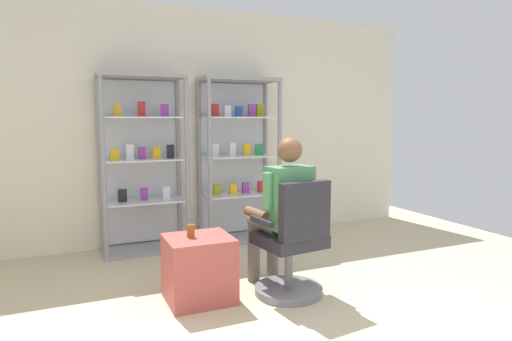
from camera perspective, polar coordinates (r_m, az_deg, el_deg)
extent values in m
cube|color=silver|center=(5.24, -9.05, 5.71)|extent=(6.00, 0.10, 2.70)
cylinder|color=gray|center=(4.61, -19.18, 0.30)|extent=(0.05, 0.05, 1.90)
cylinder|color=gray|center=(4.75, -8.90, 0.77)|extent=(0.05, 0.05, 1.90)
cylinder|color=gray|center=(5.00, -19.54, 0.77)|extent=(0.05, 0.05, 1.90)
cylinder|color=gray|center=(5.13, -10.03, 1.19)|extent=(0.05, 0.05, 1.90)
cube|color=gray|center=(4.85, -14.69, 11.77)|extent=(0.90, 0.45, 0.04)
cube|color=gray|center=(5.03, -14.05, -9.82)|extent=(0.90, 0.45, 0.04)
cube|color=silver|center=(5.06, -14.75, 1.00)|extent=(0.84, 0.02, 1.80)
cube|color=silver|center=(4.91, -14.22, -3.88)|extent=(0.82, 0.39, 0.02)
cube|color=black|center=(4.87, -16.93, -3.14)|extent=(0.09, 0.04, 0.14)
cube|color=purple|center=(4.91, -14.30, -2.97)|extent=(0.08, 0.03, 0.14)
cube|color=silver|center=(4.92, -11.54, -2.88)|extent=(0.08, 0.04, 0.14)
cube|color=silver|center=(4.85, -14.38, 1.36)|extent=(0.82, 0.39, 0.02)
cube|color=gold|center=(4.76, -17.84, 1.99)|extent=(0.09, 0.05, 0.12)
cube|color=silver|center=(4.85, -16.07, 2.33)|extent=(0.09, 0.05, 0.16)
cube|color=purple|center=(4.87, -14.55, 2.22)|extent=(0.07, 0.05, 0.13)
cube|color=gold|center=(4.88, -12.76, 2.27)|extent=(0.08, 0.05, 0.13)
cube|color=black|center=(4.88, -11.04, 2.44)|extent=(0.08, 0.05, 0.15)
cube|color=silver|center=(4.83, -14.53, 6.68)|extent=(0.82, 0.39, 0.02)
cube|color=gold|center=(4.80, -17.52, 7.45)|extent=(0.07, 0.04, 0.13)
cube|color=red|center=(4.84, -14.62, 7.72)|extent=(0.08, 0.04, 0.16)
cube|color=purple|center=(4.84, -11.75, 7.64)|extent=(0.08, 0.04, 0.13)
cylinder|color=gray|center=(4.81, -6.02, 0.90)|extent=(0.05, 0.05, 1.90)
cylinder|color=gray|center=(5.13, 3.06, 1.29)|extent=(0.05, 0.05, 1.90)
cylinder|color=gray|center=(5.20, -7.35, 1.31)|extent=(0.05, 0.05, 1.90)
cylinder|color=gray|center=(5.49, 1.20, 1.65)|extent=(0.05, 0.05, 1.90)
cube|color=gray|center=(5.14, -2.22, 11.68)|extent=(0.90, 0.45, 0.04)
cube|color=gray|center=(5.31, -2.13, -8.73)|extent=(0.90, 0.45, 0.04)
cube|color=silver|center=(5.34, -3.02, 1.50)|extent=(0.84, 0.02, 1.80)
cube|color=silver|center=(5.20, -2.16, -3.09)|extent=(0.82, 0.39, 0.02)
cube|color=#999919|center=(5.10, -5.11, -2.50)|extent=(0.08, 0.05, 0.12)
cube|color=gold|center=(5.14, -2.98, -2.41)|extent=(0.09, 0.06, 0.13)
cube|color=purple|center=(5.22, -1.36, -2.24)|extent=(0.08, 0.05, 0.13)
cube|color=red|center=(5.29, 0.61, -2.09)|extent=(0.07, 0.05, 0.13)
cube|color=silver|center=(5.14, -2.18, 1.86)|extent=(0.82, 0.39, 0.02)
cube|color=silver|center=(5.08, -5.31, 2.71)|extent=(0.08, 0.04, 0.15)
cube|color=silver|center=(5.10, -3.08, 2.75)|extent=(0.07, 0.04, 0.15)
cube|color=gold|center=(5.14, -1.19, 2.76)|extent=(0.08, 0.04, 0.14)
cube|color=#268C4C|center=(5.27, 0.37, 2.77)|extent=(0.09, 0.04, 0.13)
cube|color=silver|center=(5.12, -2.20, 6.88)|extent=(0.82, 0.39, 0.02)
cube|color=red|center=(5.02, -5.31, 7.78)|extent=(0.08, 0.05, 0.15)
cube|color=silver|center=(5.05, -3.74, 7.67)|extent=(0.09, 0.06, 0.12)
cube|color=#264CB2|center=(5.14, -2.22, 7.65)|extent=(0.08, 0.04, 0.12)
cube|color=purple|center=(5.16, -0.53, 7.79)|extent=(0.09, 0.05, 0.15)
cube|color=#999919|center=(5.26, 0.53, 7.79)|extent=(0.09, 0.06, 0.15)
cylinder|color=slate|center=(3.77, 4.23, -15.19)|extent=(0.56, 0.56, 0.06)
cylinder|color=slate|center=(3.70, 4.26, -12.24)|extent=(0.07, 0.07, 0.41)
cube|color=#26262D|center=(3.63, 4.29, -8.88)|extent=(0.53, 0.53, 0.10)
cube|color=#26262D|center=(3.40, 6.36, -5.21)|extent=(0.45, 0.13, 0.45)
cube|color=#26262D|center=(3.74, 7.61, -5.63)|extent=(0.08, 0.30, 0.04)
cube|color=#26262D|center=(3.45, 0.75, -6.62)|extent=(0.08, 0.30, 0.04)
cylinder|color=slate|center=(3.82, 3.83, -6.54)|extent=(0.19, 0.41, 0.14)
cylinder|color=slate|center=(4.06, 2.18, -9.84)|extent=(0.11, 0.11, 0.56)
cylinder|color=slate|center=(3.72, 1.26, -6.92)|extent=(0.19, 0.41, 0.14)
cylinder|color=slate|center=(3.96, -0.30, -10.27)|extent=(0.11, 0.11, 0.56)
cube|color=#4C8C59|center=(3.55, 4.34, -3.44)|extent=(0.38, 0.26, 0.50)
sphere|color=brown|center=(3.51, 4.40, 2.68)|extent=(0.20, 0.20, 0.20)
cylinder|color=#4C8C59|center=(3.66, 6.93, -2.07)|extent=(0.09, 0.09, 0.28)
cylinder|color=brown|center=(3.84, 5.24, -4.96)|extent=(0.12, 0.31, 0.08)
cylinder|color=#4C8C59|center=(3.43, 1.61, -2.60)|extent=(0.09, 0.09, 0.28)
cylinder|color=brown|center=(3.63, 0.08, -5.64)|extent=(0.12, 0.31, 0.08)
cube|color=#B24C47|center=(3.59, -7.41, -12.51)|extent=(0.51, 0.46, 0.52)
cylinder|color=brown|center=(3.50, -8.45, -7.77)|extent=(0.06, 0.06, 0.10)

